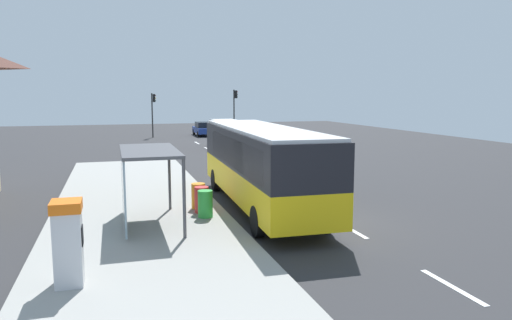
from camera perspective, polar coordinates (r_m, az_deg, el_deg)
name	(u,v)px	position (r m, az deg, el deg)	size (l,w,h in m)	color
ground_plane	(234,166)	(30.07, -2.70, -0.75)	(56.00, 92.00, 0.04)	#2D2D30
sidewalk_platform	(140,219)	(17.43, -13.66, -6.92)	(6.20, 30.00, 0.18)	#999993
lane_stripe_seg_0	(452,287)	(12.40, 22.41, -13.83)	(0.16, 2.20, 0.01)	silver
lane_stripe_seg_1	(350,229)	(16.35, 11.22, -8.13)	(0.16, 2.20, 0.01)	silver
lane_stripe_seg_2	(295,198)	(20.76, 4.73, -4.59)	(0.16, 2.20, 0.01)	silver
lane_stripe_seg_3	(261,179)	(25.38, 0.60, -2.28)	(0.16, 2.20, 0.01)	silver
lane_stripe_seg_4	(237,166)	(30.13, -2.24, -0.68)	(0.16, 2.20, 0.01)	silver
lane_stripe_seg_5	(220,156)	(34.95, -4.30, 0.48)	(0.16, 2.20, 0.01)	silver
lane_stripe_seg_6	(207,149)	(39.81, -5.85, 1.36)	(0.16, 2.20, 0.01)	silver
lane_stripe_seg_7	(197,143)	(44.70, -7.07, 2.04)	(0.16, 2.20, 0.01)	silver
bus	(261,162)	(18.66, 0.55, -0.24)	(2.86, 11.08, 3.21)	yellow
white_van	(228,132)	(40.62, -3.32, 3.41)	(2.20, 5.27, 2.30)	white
sedan_near	(204,129)	(52.47, -6.29, 3.77)	(1.86, 4.41, 1.52)	navy
ticket_machine	(68,242)	(11.65, -21.55, -9.12)	(0.66, 0.76, 1.94)	silver
recycling_bin_green	(205,204)	(16.89, -6.09, -5.24)	(0.52, 0.52, 0.95)	green
recycling_bin_red	(202,200)	(17.56, -6.51, -4.74)	(0.52, 0.52, 0.95)	red
recycling_bin_orange	(198,196)	(18.23, -6.91, -4.27)	(0.52, 0.52, 0.95)	orange
traffic_light_near_side	(235,105)	(51.70, -2.54, 6.55)	(0.49, 0.28, 4.99)	#2D2D2D
traffic_light_far_side	(153,108)	(51.09, -12.20, 6.10)	(0.49, 0.28, 4.61)	#2D2D2D
bus_shelter	(140,167)	(16.03, -13.73, -0.87)	(1.80, 4.00, 2.50)	#4C4C51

